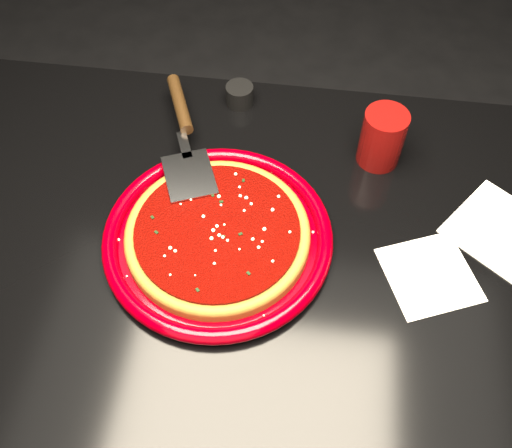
# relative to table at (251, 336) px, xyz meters

# --- Properties ---
(floor) EXTENTS (4.00, 4.00, 0.01)m
(floor) POSITION_rel_table_xyz_m (0.00, 0.00, -0.38)
(floor) COLOR black
(floor) RESTS_ON ground
(table) EXTENTS (1.20, 0.80, 0.75)m
(table) POSITION_rel_table_xyz_m (0.00, 0.00, 0.00)
(table) COLOR black
(table) RESTS_ON floor
(plate) EXTENTS (0.49, 0.49, 0.03)m
(plate) POSITION_rel_table_xyz_m (-0.05, 0.00, 0.39)
(plate) COLOR #750008
(plate) RESTS_ON table
(pizza_crust) EXTENTS (0.39, 0.39, 0.02)m
(pizza_crust) POSITION_rel_table_xyz_m (-0.05, 0.00, 0.39)
(pizza_crust) COLOR brown
(pizza_crust) RESTS_ON plate
(pizza_crust_rim) EXTENTS (0.39, 0.39, 0.02)m
(pizza_crust_rim) POSITION_rel_table_xyz_m (-0.05, 0.00, 0.40)
(pizza_crust_rim) COLOR brown
(pizza_crust_rim) RESTS_ON plate
(pizza_sauce) EXTENTS (0.35, 0.35, 0.01)m
(pizza_sauce) POSITION_rel_table_xyz_m (-0.05, 0.00, 0.41)
(pizza_sauce) COLOR #680702
(pizza_sauce) RESTS_ON plate
(parmesan_dusting) EXTENTS (0.26, 0.26, 0.01)m
(parmesan_dusting) POSITION_rel_table_xyz_m (-0.05, 0.00, 0.41)
(parmesan_dusting) COLOR #F6EBC3
(parmesan_dusting) RESTS_ON plate
(basil_flecks) EXTENTS (0.24, 0.24, 0.00)m
(basil_flecks) POSITION_rel_table_xyz_m (-0.05, 0.00, 0.41)
(basil_flecks) COLOR black
(basil_flecks) RESTS_ON plate
(pizza_server) EXTENTS (0.23, 0.36, 0.03)m
(pizza_server) POSITION_rel_table_xyz_m (-0.14, 0.19, 0.42)
(pizza_server) COLOR #B2B5B9
(pizza_server) RESTS_ON plate
(cup) EXTENTS (0.09, 0.09, 0.11)m
(cup) POSITION_rel_table_xyz_m (0.21, 0.22, 0.43)
(cup) COLOR maroon
(cup) RESTS_ON table
(napkin_a) EXTENTS (0.18, 0.18, 0.00)m
(napkin_a) POSITION_rel_table_xyz_m (0.30, -0.02, 0.38)
(napkin_a) COLOR white
(napkin_a) RESTS_ON table
(napkin_b) EXTENTS (0.21, 0.21, 0.00)m
(napkin_b) POSITION_rel_table_xyz_m (0.42, 0.09, 0.38)
(napkin_b) COLOR white
(napkin_b) RESTS_ON table
(ramekin) EXTENTS (0.07, 0.07, 0.04)m
(ramekin) POSITION_rel_table_xyz_m (-0.07, 0.34, 0.40)
(ramekin) COLOR black
(ramekin) RESTS_ON table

